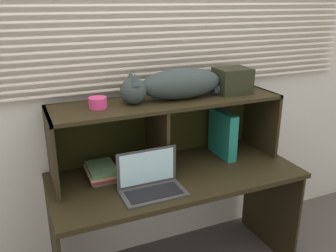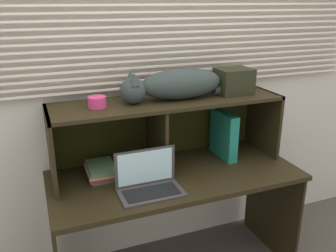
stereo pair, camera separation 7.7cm
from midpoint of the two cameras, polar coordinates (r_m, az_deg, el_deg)
The scene contains 9 objects.
back_panel_with_blinds at distance 2.38m, azimuth -1.20°, elevation 7.68°, with size 4.40×0.08×2.50m.
desk at distance 2.29m, azimuth 2.17°, elevation -10.58°, with size 1.51×0.66×0.73m.
hutch_shelf_unit at distance 2.24m, azimuth 0.46°, elevation 1.24°, with size 1.42×0.39×0.43m.
cat at distance 2.18m, azimuth 2.41°, elevation 6.49°, with size 0.89×0.20×0.19m.
laptop at distance 2.02m, azimuth -1.93°, elevation -8.83°, with size 0.35×0.20×0.23m.
binder_upright at distance 2.44m, azimuth 9.66°, elevation -1.35°, with size 0.06×0.27×0.31m, color #1A7764.
book_stack at distance 2.21m, azimuth -9.57°, elevation -6.96°, with size 0.17×0.23×0.07m.
small_basket at distance 2.05m, azimuth -10.05°, elevation 3.72°, with size 0.10×0.10×0.06m, color #D03773.
storage_box at distance 2.36m, azimuth 11.23°, elevation 6.96°, with size 0.22×0.18×0.16m, color black.
Camera 2 is at (-0.76, -1.65, 1.75)m, focal length 38.70 mm.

